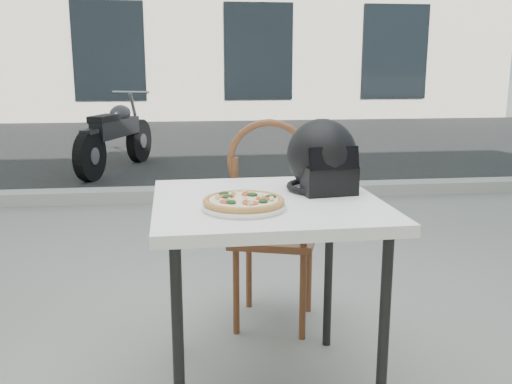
{
  "coord_description": "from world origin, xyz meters",
  "views": [
    {
      "loc": [
        -0.07,
        -2.53,
        1.31
      ],
      "look_at": [
        0.18,
        -0.55,
        0.86
      ],
      "focal_mm": 40.0,
      "sensor_mm": 36.0,
      "label": 1
    }
  ],
  "objects": [
    {
      "name": "helmet",
      "position": [
        0.48,
        -0.33,
        0.94
      ],
      "size": [
        0.32,
        0.33,
        0.29
      ],
      "rotation": [
        0.0,
        0.0,
        0.14
      ],
      "color": "black",
      "rests_on": "cafe_table_main"
    },
    {
      "name": "cafe_table_main",
      "position": [
        0.23,
        -0.45,
        0.73
      ],
      "size": [
        0.87,
        0.87,
        0.81
      ],
      "rotation": [
        0.0,
        0.0,
        0.02
      ],
      "color": "white",
      "rests_on": "ground"
    },
    {
      "name": "cafe_chair_main",
      "position": [
        0.34,
        0.11,
        0.59
      ],
      "size": [
        0.51,
        0.51,
        1.07
      ],
      "rotation": [
        0.0,
        0.0,
        2.84
      ],
      "color": "brown",
      "rests_on": "ground"
    },
    {
      "name": "pizza",
      "position": [
        0.13,
        -0.6,
        0.84
      ],
      "size": [
        0.36,
        0.36,
        0.04
      ],
      "rotation": [
        0.0,
        0.0,
        -0.3
      ],
      "color": "#C28A47",
      "rests_on": "plate"
    },
    {
      "name": "motorcycle",
      "position": [
        -0.91,
        4.7,
        0.43
      ],
      "size": [
        0.79,
        1.87,
        0.97
      ],
      "rotation": [
        0.0,
        0.0,
        -0.34
      ],
      "color": "black",
      "rests_on": "street_asphalt"
    },
    {
      "name": "street_asphalt",
      "position": [
        0.0,
        7.0,
        0.0
      ],
      "size": [
        30.0,
        8.0,
        0.0
      ],
      "primitive_type": "cube",
      "color": "black",
      "rests_on": "ground"
    },
    {
      "name": "plate",
      "position": [
        0.13,
        -0.6,
        0.82
      ],
      "size": [
        0.38,
        0.38,
        0.02
      ],
      "rotation": [
        0.0,
        0.0,
        0.34
      ],
      "color": "white",
      "rests_on": "cafe_table_main"
    },
    {
      "name": "ground",
      "position": [
        0.0,
        0.0,
        0.0
      ],
      "size": [
        80.0,
        80.0,
        0.0
      ],
      "primitive_type": "plane",
      "color": "gray",
      "rests_on": "ground"
    },
    {
      "name": "curb",
      "position": [
        0.0,
        3.0,
        0.06
      ],
      "size": [
        30.0,
        0.25,
        0.12
      ],
      "primitive_type": "cube",
      "color": "#9D9B93",
      "rests_on": "ground"
    }
  ]
}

